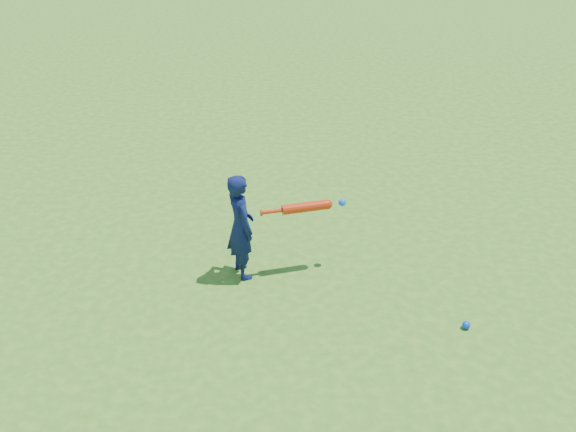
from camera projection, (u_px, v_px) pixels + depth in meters
name	position (u px, v px, depth m)	size (l,w,h in m)	color
ground	(208.00, 291.00, 6.54)	(80.00, 80.00, 0.00)	#38711A
child	(241.00, 226.00, 6.53)	(0.42, 0.28, 1.16)	#0D153E
ground_ball_blue	(466.00, 325.00, 6.00)	(0.08, 0.08, 0.08)	blue
bat_swing	(309.00, 207.00, 6.56)	(0.89, 0.30, 0.10)	red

